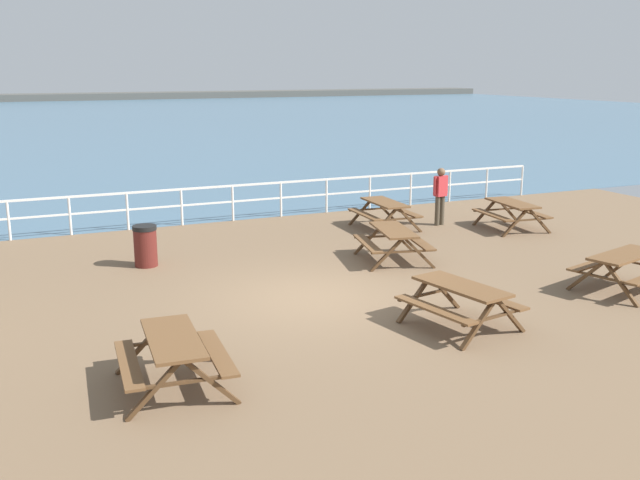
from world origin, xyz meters
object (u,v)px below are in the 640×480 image
object	(u,v)px
picnic_table_far_left	(393,237)
picnic_table_far_right	(173,349)
picnic_table_near_left	(512,209)
picnic_table_corner	(624,263)
picnic_table_mid_centre	(385,208)
picnic_table_seaward	(461,295)
litter_bin	(145,246)
visitor	(440,193)

from	to	relation	value
picnic_table_far_left	picnic_table_far_right	world-z (taller)	same
picnic_table_near_left	picnic_table_corner	size ratio (longest dim) A/B	0.91
picnic_table_mid_centre	picnic_table_seaward	bearing A→B (deg)	163.25
picnic_table_seaward	litter_bin	bearing A→B (deg)	23.30
picnic_table_far_right	visitor	bearing A→B (deg)	-46.51
visitor	litter_bin	distance (m)	8.69
picnic_table_corner	picnic_table_far_right	bearing A→B (deg)	169.35
picnic_table_near_left	picnic_table_far_left	distance (m)	5.03
picnic_table_near_left	picnic_table_corner	bearing A→B (deg)	169.66
picnic_table_mid_centre	picnic_table_far_right	distance (m)	11.17
picnic_table_far_right	picnic_table_seaward	xyz separation A→B (m)	(5.14, 0.40, 0.00)
picnic_table_corner	visitor	world-z (taller)	visitor
picnic_table_seaward	visitor	distance (m)	8.53
picnic_table_corner	picnic_table_seaward	bearing A→B (deg)	170.06
picnic_table_far_right	picnic_table_corner	world-z (taller)	same
picnic_table_seaward	visitor	size ratio (longest dim) A/B	1.23
picnic_table_mid_centre	picnic_table_corner	world-z (taller)	same
picnic_table_near_left	picnic_table_corner	xyz separation A→B (m)	(-1.65, -5.58, 0.00)
picnic_table_far_left	visitor	xyz separation A→B (m)	(3.22, 2.93, 0.36)
picnic_table_near_left	picnic_table_mid_centre	distance (m)	3.57
picnic_table_far_left	picnic_table_corner	distance (m)	5.03
litter_bin	picnic_table_near_left	bearing A→B (deg)	-1.77
visitor	litter_bin	world-z (taller)	visitor
picnic_table_far_left	picnic_table_seaward	xyz separation A→B (m)	(-1.16, -4.37, 0.00)
picnic_table_corner	litter_bin	size ratio (longest dim) A/B	2.25
picnic_table_near_left	picnic_table_seaward	world-z (taller)	same
picnic_table_near_left	picnic_table_mid_centre	world-z (taller)	same
picnic_table_far_left	litter_bin	distance (m)	5.74
picnic_table_far_right	picnic_table_seaward	world-z (taller)	same
picnic_table_far_right	litter_bin	size ratio (longest dim) A/B	2.01
picnic_table_near_left	picnic_table_far_right	bearing A→B (deg)	126.17
picnic_table_far_right	visitor	distance (m)	12.26
picnic_table_far_right	litter_bin	xyz separation A→B (m)	(0.91, 6.72, -0.10)
picnic_table_mid_centre	visitor	world-z (taller)	visitor
picnic_table_far_left	picnic_table_corner	world-z (taller)	same
picnic_table_far_right	litter_bin	bearing A→B (deg)	-3.15
picnic_table_far_left	picnic_table_far_right	distance (m)	7.91
picnic_table_near_left	litter_bin	xyz separation A→B (m)	(-10.16, 0.31, -0.10)
visitor	picnic_table_mid_centre	bearing A→B (deg)	-106.89
litter_bin	picnic_table_far_right	bearing A→B (deg)	-97.68
litter_bin	picnic_table_seaward	bearing A→B (deg)	-56.20
picnic_table_seaward	picnic_table_corner	bearing A→B (deg)	-94.77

